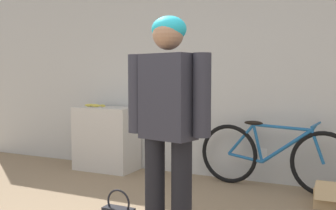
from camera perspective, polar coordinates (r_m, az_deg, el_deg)
name	(u,v)px	position (r m, az deg, el deg)	size (l,w,h in m)	color
wall_back	(221,74)	(4.94, 7.66, 4.49)	(8.00, 0.07, 2.60)	silver
side_shelf	(107,138)	(5.43, -8.90, -4.82)	(0.82, 0.47, 0.85)	beige
person	(168,113)	(2.83, 0.01, -1.22)	(0.65, 0.30, 1.70)	black
bicycle	(273,157)	(4.59, 15.01, -7.24)	(1.76, 0.46, 0.77)	black
banana	(96,105)	(5.47, -10.46, -0.06)	(0.36, 0.10, 0.04)	#EAD64C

